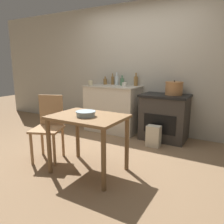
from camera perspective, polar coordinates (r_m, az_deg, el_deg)
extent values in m
plane|color=#896B4C|center=(3.40, -3.43, -11.41)|extent=(14.00, 14.00, 0.00)
cube|color=#B2AD9E|center=(4.51, 7.69, 11.11)|extent=(8.00, 0.07, 2.55)
cube|color=beige|center=(4.52, 0.18, 0.75)|extent=(1.08, 0.59, 0.91)
cube|color=#B6AD9C|center=(4.45, 0.19, 6.69)|extent=(1.11, 0.62, 0.03)
cube|color=#38332D|center=(4.12, 13.52, -1.58)|extent=(0.80, 0.57, 0.79)
cube|color=black|center=(4.05, 13.82, 4.16)|extent=(0.84, 0.61, 0.04)
cube|color=black|center=(3.87, 12.25, -3.17)|extent=(0.56, 0.01, 0.33)
cube|color=olive|center=(2.72, -6.33, -1.29)|extent=(0.91, 0.66, 0.03)
cylinder|color=brown|center=(2.89, -16.12, -8.65)|extent=(0.06, 0.06, 0.71)
cylinder|color=brown|center=(2.41, -2.20, -12.52)|extent=(0.06, 0.06, 0.71)
cylinder|color=brown|center=(3.28, -8.99, -5.75)|extent=(0.06, 0.06, 0.71)
cylinder|color=brown|center=(2.87, 3.90, -8.35)|extent=(0.06, 0.06, 0.71)
cube|color=#A87F56|center=(3.24, -16.65, -4.38)|extent=(0.52, 0.52, 0.03)
cube|color=#A87F56|center=(3.35, -15.60, 0.48)|extent=(0.35, 0.16, 0.45)
cylinder|color=#A87F56|center=(3.25, -20.28, -9.04)|extent=(0.04, 0.04, 0.45)
cylinder|color=#A87F56|center=(3.11, -14.84, -9.64)|extent=(0.04, 0.04, 0.45)
cylinder|color=#A87F56|center=(3.52, -17.75, -7.18)|extent=(0.04, 0.04, 0.45)
cylinder|color=#A87F56|center=(3.40, -12.68, -7.62)|extent=(0.04, 0.04, 0.45)
cube|color=beige|center=(3.77, 10.79, -6.22)|extent=(0.23, 0.16, 0.36)
cylinder|color=#B77A47|center=(4.04, 15.88, 5.84)|extent=(0.30, 0.30, 0.21)
cylinder|color=#B77A47|center=(4.02, 15.98, 7.49)|extent=(0.31, 0.31, 0.02)
sphere|color=black|center=(4.02, 16.00, 7.80)|extent=(0.02, 0.02, 0.02)
cylinder|color=#93A8B2|center=(2.67, -6.89, -0.46)|extent=(0.22, 0.22, 0.07)
cylinder|color=#8597A0|center=(2.67, -6.90, 0.10)|extent=(0.24, 0.24, 0.01)
cylinder|color=silver|center=(4.57, 1.23, 8.22)|extent=(0.07, 0.07, 0.19)
cylinder|color=silver|center=(4.56, 1.24, 9.87)|extent=(0.03, 0.03, 0.07)
cylinder|color=olive|center=(4.45, 6.24, 8.02)|extent=(0.08, 0.08, 0.19)
cylinder|color=olive|center=(4.45, 6.28, 9.69)|extent=(0.03, 0.03, 0.07)
cylinder|color=olive|center=(4.74, -1.80, 7.96)|extent=(0.08, 0.08, 0.12)
cylinder|color=olive|center=(4.74, -1.81, 8.97)|extent=(0.03, 0.03, 0.05)
cylinder|color=olive|center=(4.70, 0.14, 8.21)|extent=(0.06, 0.06, 0.17)
cylinder|color=olive|center=(4.69, 0.14, 9.64)|extent=(0.02, 0.02, 0.07)
cylinder|color=#517F5B|center=(4.51, 2.67, 7.88)|extent=(0.08, 0.08, 0.15)
cylinder|color=#517F5B|center=(4.50, 2.69, 9.16)|extent=(0.03, 0.03, 0.06)
cylinder|color=beige|center=(4.51, -5.63, 7.57)|extent=(0.09, 0.09, 0.10)
cylinder|color=silver|center=(4.26, 3.25, 7.17)|extent=(0.09, 0.09, 0.08)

